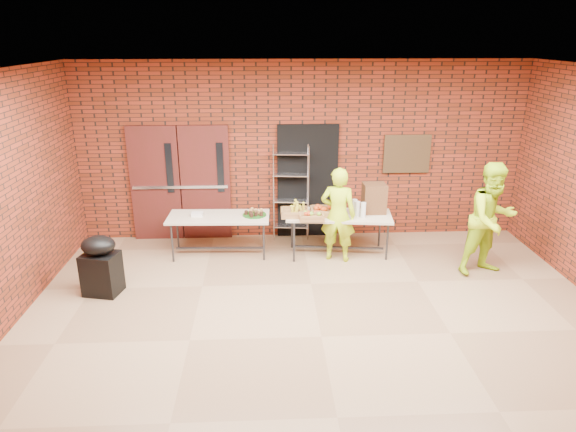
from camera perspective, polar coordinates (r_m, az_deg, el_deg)
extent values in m
cube|color=#7F6245|center=(6.67, 3.73, -13.38)|extent=(8.00, 7.00, 0.04)
cube|color=silver|center=(5.61, 4.49, 15.58)|extent=(8.00, 7.00, 0.04)
cube|color=maroon|center=(9.32, 1.57, 7.19)|extent=(8.00, 0.04, 3.20)
cube|color=#451513|center=(9.55, -14.51, 3.47)|extent=(0.88, 0.08, 2.10)
cube|color=#451513|center=(9.41, -9.13, 3.62)|extent=(0.88, 0.08, 2.10)
cube|color=black|center=(9.38, -13.05, 5.20)|extent=(0.12, 0.02, 0.90)
cube|color=black|center=(9.26, -7.54, 5.35)|extent=(0.12, 0.02, 0.90)
cube|color=#B4B4BB|center=(9.43, -11.88, 3.16)|extent=(1.70, 0.04, 0.05)
cube|color=black|center=(9.40, 2.17, 3.84)|extent=(1.10, 0.06, 2.10)
cube|color=#403019|center=(9.59, 13.07, 6.75)|extent=(0.85, 0.04, 0.70)
cube|color=tan|center=(8.74, -7.72, -0.11)|extent=(1.73, 0.77, 0.04)
cube|color=#323237|center=(8.95, -7.56, -3.53)|extent=(1.52, 0.09, 0.03)
cylinder|color=#323237|center=(9.22, -12.18, -1.64)|extent=(0.03, 0.03, 0.66)
cylinder|color=#323237|center=(9.09, -2.72, -1.50)|extent=(0.03, 0.03, 0.66)
cylinder|color=#323237|center=(8.70, -12.74, -2.99)|extent=(0.03, 0.03, 0.66)
cylinder|color=#323237|center=(8.57, -2.71, -2.88)|extent=(0.03, 0.03, 0.66)
cube|color=tan|center=(8.71, 5.69, 0.05)|extent=(1.83, 0.93, 0.04)
cube|color=#323237|center=(8.93, 5.57, -3.49)|extent=(1.55, 0.22, 0.03)
cylinder|color=#323237|center=(9.04, 0.45, -1.56)|extent=(0.04, 0.04, 0.68)
cylinder|color=#323237|center=(9.25, 10.15, -1.36)|extent=(0.04, 0.04, 0.68)
cylinder|color=#323237|center=(8.49, 0.67, -2.99)|extent=(0.04, 0.04, 0.68)
cylinder|color=#323237|center=(8.72, 10.97, -2.74)|extent=(0.04, 0.04, 0.68)
cube|color=olive|center=(8.59, 0.76, 0.26)|extent=(0.46, 0.36, 0.07)
cube|color=olive|center=(8.66, 4.10, 0.38)|extent=(0.47, 0.37, 0.07)
cube|color=olive|center=(8.44, 2.62, -0.16)|extent=(0.40, 0.31, 0.06)
cylinder|color=#195416|center=(8.70, -3.74, 0.14)|extent=(0.40, 0.40, 0.02)
cube|color=silver|center=(8.77, -10.05, 0.19)|extent=(0.19, 0.13, 0.06)
cube|color=brown|center=(8.82, 9.54, 1.97)|extent=(0.38, 0.34, 0.50)
cylinder|color=silver|center=(8.62, 7.72, 0.78)|extent=(0.09, 0.09, 0.26)
cylinder|color=silver|center=(8.57, 8.35, 0.66)|extent=(0.09, 0.09, 0.26)
cylinder|color=silver|center=(8.69, 7.40, 0.99)|extent=(0.09, 0.09, 0.27)
cube|color=black|center=(7.99, -19.97, -6.02)|extent=(0.57, 0.50, 0.62)
ellipsoid|color=black|center=(7.81, -20.35, -3.07)|extent=(0.56, 0.51, 0.27)
imported|color=#B2DE18|center=(8.46, 5.58, 0.15)|extent=(0.67, 0.54, 1.60)
imported|color=#B2DE18|center=(8.53, 21.68, -0.34)|extent=(1.03, 0.90, 1.80)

